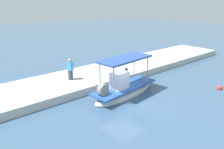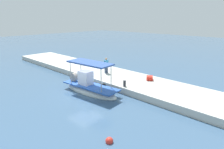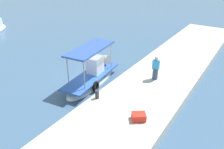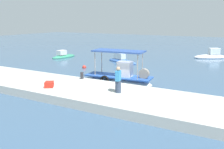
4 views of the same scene
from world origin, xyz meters
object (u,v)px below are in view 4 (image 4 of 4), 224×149
cargo_crate (49,84)px  moored_boat_mid (211,56)px  marker_buoy (84,67)px  fisherman_near_bollard (118,81)px  main_fishing_boat (119,78)px  mooring_bollard (82,76)px  moored_boat_far (64,56)px  moored_boat_near (122,61)px

cargo_crate → moored_boat_mid: 24.25m
marker_buoy → fisherman_near_bollard: bearing=-43.7°
marker_buoy → moored_boat_mid: (10.83, 14.02, 0.18)m
main_fishing_boat → mooring_bollard: size_ratio=10.97×
main_fishing_boat → moored_boat_far: bearing=146.3°
cargo_crate → moored_boat_mid: moored_boat_mid is taller
fisherman_near_bollard → marker_buoy: 11.58m
fisherman_near_bollard → mooring_bollard: (-4.21, 1.90, -0.50)m
moored_boat_mid → cargo_crate: bearing=-107.4°
cargo_crate → marker_buoy: size_ratio=1.69×
main_fishing_boat → moored_boat_near: main_fishing_boat is taller
main_fishing_boat → mooring_bollard: 3.07m
moored_boat_near → moored_boat_far: moored_boat_near is taller
moored_boat_near → mooring_bollard: bearing=-78.5°
moored_boat_far → mooring_bollard: bearing=-44.7°
main_fishing_boat → moored_boat_far: main_fishing_boat is taller
main_fishing_boat → mooring_bollard: (-2.25, -2.05, 0.37)m
marker_buoy → moored_boat_far: bearing=145.0°
fisherman_near_bollard → moored_boat_mid: fisherman_near_bollard is taller
main_fishing_boat → cargo_crate: (-2.79, -5.12, 0.29)m
mooring_bollard → moored_boat_far: bearing=135.3°
cargo_crate → moored_boat_near: (-1.76, 14.43, -0.58)m
fisherman_near_bollard → moored_boat_mid: bearing=83.5°
fisherman_near_bollard → moored_boat_far: size_ratio=0.42×
main_fishing_boat → moored_boat_mid: (4.46, 18.02, -0.20)m
main_fishing_boat → moored_boat_mid: main_fishing_boat is taller
marker_buoy → moored_boat_mid: 17.71m
fisherman_near_bollard → cargo_crate: size_ratio=2.35×
marker_buoy → moored_boat_near: moored_boat_near is taller
mooring_bollard → marker_buoy: (-4.12, 6.05, -0.75)m
cargo_crate → moored_boat_far: bearing=126.9°
mooring_bollard → moored_boat_far: size_ratio=0.13×
main_fishing_boat → moored_boat_near: 10.37m
cargo_crate → marker_buoy: (-3.57, 9.12, -0.67)m
mooring_bollard → moored_boat_near: bearing=101.5°
fisherman_near_bollard → cargo_crate: 4.93m
cargo_crate → moored_boat_far: moored_boat_far is taller
fisherman_near_bollard → moored_boat_near: (-6.52, 13.27, -1.16)m
moored_boat_near → moored_boat_mid: moored_boat_mid is taller
marker_buoy → moored_boat_near: (1.80, 5.31, 0.09)m
moored_boat_mid → moored_boat_far: (-17.75, -9.16, -0.10)m
cargo_crate → main_fishing_boat: bearing=61.4°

